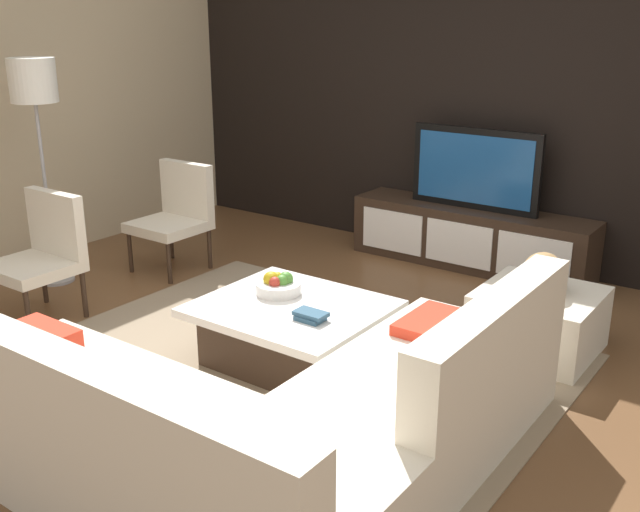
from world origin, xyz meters
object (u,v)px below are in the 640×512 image
Objects in this scene: coffee_table at (292,332)px; ottoman at (538,321)px; accent_chair_near at (43,249)px; floor_lamp at (34,93)px; sectional_couch at (263,421)px; accent_chair_far at (177,211)px; fruit_bowl at (278,285)px; decorative_ball at (543,272)px; television at (475,169)px; media_console at (470,237)px; book_stack at (311,316)px.

ottoman reaches higher than coffee_table.
ottoman is (2.99, 1.45, -0.29)m from accent_chair_near.
floor_lamp reaches higher than accent_chair_near.
accent_chair_far is (-2.46, 1.83, 0.21)m from sectional_couch.
sectional_couch is 3.07m from accent_chair_far.
coffee_table is at bearing 121.41° from sectional_couch.
fruit_bowl is 1.63m from decorative_ball.
television reaches higher than decorative_ball.
media_console is 8.12× the size of decorative_ball.
media_console is 2.22m from fruit_bowl.
accent_chair_near is (-1.95, -2.71, 0.24)m from media_console.
sectional_couch is 2.52m from accent_chair_near.
decorative_ball is (2.99, 1.45, 0.04)m from accent_chair_near.
decorative_ball is (3.55, 1.01, -0.94)m from floor_lamp.
fruit_bowl is (-0.28, -2.20, -0.40)m from television.
book_stack is at bearing -128.50° from decorative_ball.
television is 1.02× the size of coffee_table.
sectional_couch is 2.09m from ottoman.
floor_lamp is at bearing -178.14° from fruit_bowl.
sectional_couch reaches higher than media_console.
accent_chair_far is at bearing -176.39° from ottoman.
sectional_couch is 2.66× the size of accent_chair_far.
media_console is at bearing 42.14° from floor_lamp.
sectional_couch reaches higher than coffee_table.
media_console is 1.66m from decorative_ball.
sectional_couch is at bearing -46.68° from accent_chair_far.
book_stack reaches higher than coffee_table.
accent_chair_near is at bearing -162.82° from fruit_bowl.
accent_chair_far is at bearing 155.17° from book_stack.
fruit_bowl is (-0.78, 1.08, 0.15)m from sectional_couch.
accent_chair_far reaches higher than sectional_couch.
fruit_bowl is (-0.18, 0.10, 0.23)m from coffee_table.
book_stack is (-0.92, -1.15, 0.21)m from ottoman.
coffee_table is at bearing -92.49° from television.
book_stack is at bearing -34.83° from accent_chair_far.
ottoman is at bearing -6.39° from accent_chair_far.
sectional_couch is at bearing -81.33° from media_console.
media_console is 1.18× the size of floor_lamp.
accent_chair_far is 3.01m from decorative_ball.
sectional_couch is 9.26× the size of decorative_ball.
sectional_couch is at bearing -66.75° from book_stack.
coffee_table is 1.54m from ottoman.
accent_chair_near is at bearing -125.67° from television.
accent_chair_far is at bearing 84.57° from accent_chair_near.
television reaches higher than book_stack.
media_console is at bearing 82.66° from fruit_bowl.
floor_lamp is at bearing 179.30° from coffee_table.
ottoman is at bearing 51.50° from book_stack.
decorative_ball reaches higher than fruit_bowl.
sectional_couch reaches higher than fruit_bowl.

